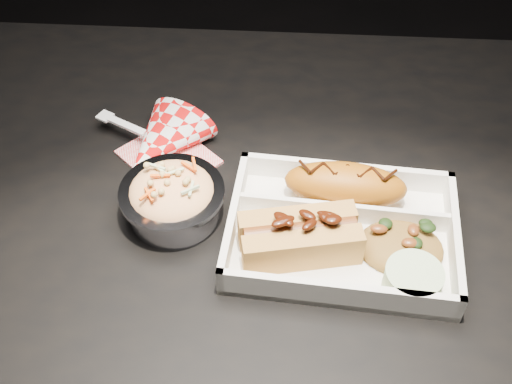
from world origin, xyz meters
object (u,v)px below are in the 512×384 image
(fried_pastry, at_px, (345,185))
(hotdog, at_px, (300,235))
(dining_table, at_px, (310,275))
(napkin_fork, at_px, (161,143))
(foil_coleslaw_cup, at_px, (172,197))
(food_tray, at_px, (341,234))

(fried_pastry, height_order, hotdog, hotdog)
(dining_table, distance_m, napkin_fork, 0.25)
(hotdog, bearing_deg, fried_pastry, 45.35)
(dining_table, height_order, foil_coleslaw_cup, foil_coleslaw_cup)
(fried_pastry, relative_size, napkin_fork, 0.82)
(food_tray, xyz_separation_m, foil_coleslaw_cup, (-0.19, 0.03, 0.02))
(fried_pastry, relative_size, hotdog, 1.03)
(fried_pastry, bearing_deg, foil_coleslaw_cup, -171.59)
(fried_pastry, xyz_separation_m, foil_coleslaw_cup, (-0.20, -0.03, -0.00))
(foil_coleslaw_cup, bearing_deg, hotdog, -18.78)
(dining_table, xyz_separation_m, fried_pastry, (0.03, 0.04, 0.12))
(fried_pastry, xyz_separation_m, napkin_fork, (-0.23, 0.07, -0.02))
(napkin_fork, bearing_deg, dining_table, -3.02)
(food_tray, relative_size, fried_pastry, 1.86)
(food_tray, xyz_separation_m, napkin_fork, (-0.22, 0.13, 0.01))
(fried_pastry, xyz_separation_m, hotdog, (-0.05, -0.08, 0.00))
(food_tray, relative_size, foil_coleslaw_cup, 2.20)
(foil_coleslaw_cup, height_order, napkin_fork, same)
(hotdog, distance_m, napkin_fork, 0.23)
(food_tray, height_order, fried_pastry, fried_pastry)
(hotdog, relative_size, foil_coleslaw_cup, 1.15)
(fried_pastry, height_order, napkin_fork, napkin_fork)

